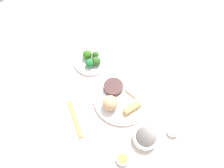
{
  "coord_description": "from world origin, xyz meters",
  "views": [
    {
      "loc": [
        -0.39,
        -0.34,
        1.05
      ],
      "look_at": [
        0.02,
        0.09,
        0.06
      ],
      "focal_mm": 36.02,
      "sensor_mm": 36.0,
      "label": 1
    }
  ],
  "objects_px": {
    "main_plate": "(122,99)",
    "sauce_ramekin_sweet_and_sour": "(173,131)",
    "broccoli_plate": "(91,62)",
    "sauce_ramekin_hot_mustard": "(123,159)",
    "chopsticks_pair": "(75,119)",
    "soy_sauce_bowl": "(146,138)"
  },
  "relations": [
    {
      "from": "sauce_ramekin_hot_mustard",
      "to": "sauce_ramekin_sweet_and_sour",
      "type": "distance_m",
      "value": 0.27
    },
    {
      "from": "sauce_ramekin_hot_mustard",
      "to": "soy_sauce_bowl",
      "type": "bearing_deg",
      "value": -2.71
    },
    {
      "from": "main_plate",
      "to": "sauce_ramekin_sweet_and_sour",
      "type": "bearing_deg",
      "value": -80.01
    },
    {
      "from": "main_plate",
      "to": "broccoli_plate",
      "type": "xyz_separation_m",
      "value": [
        0.04,
        0.29,
        -0.0
      ]
    },
    {
      "from": "soy_sauce_bowl",
      "to": "chopsticks_pair",
      "type": "xyz_separation_m",
      "value": [
        -0.17,
        0.3,
        -0.02
      ]
    },
    {
      "from": "main_plate",
      "to": "chopsticks_pair",
      "type": "bearing_deg",
      "value": 160.33
    },
    {
      "from": "main_plate",
      "to": "sauce_ramekin_hot_mustard",
      "type": "relative_size",
      "value": 5.04
    },
    {
      "from": "main_plate",
      "to": "sauce_ramekin_sweet_and_sour",
      "type": "relative_size",
      "value": 5.04
    },
    {
      "from": "sauce_ramekin_hot_mustard",
      "to": "chopsticks_pair",
      "type": "xyz_separation_m",
      "value": [
        -0.03,
        0.3,
        -0.01
      ]
    },
    {
      "from": "sauce_ramekin_hot_mustard",
      "to": "chopsticks_pair",
      "type": "relative_size",
      "value": 0.29
    },
    {
      "from": "broccoli_plate",
      "to": "sauce_ramekin_hot_mustard",
      "type": "bearing_deg",
      "value": -116.68
    },
    {
      "from": "main_plate",
      "to": "broccoli_plate",
      "type": "height_order",
      "value": "main_plate"
    },
    {
      "from": "sauce_ramekin_sweet_and_sour",
      "to": "chopsticks_pair",
      "type": "bearing_deg",
      "value": 128.05
    },
    {
      "from": "sauce_ramekin_sweet_and_sour",
      "to": "chopsticks_pair",
      "type": "xyz_separation_m",
      "value": [
        -0.29,
        0.37,
        -0.01
      ]
    },
    {
      "from": "broccoli_plate",
      "to": "sauce_ramekin_sweet_and_sour",
      "type": "xyz_separation_m",
      "value": [
        0.01,
        -0.57,
        0.0
      ]
    },
    {
      "from": "sauce_ramekin_hot_mustard",
      "to": "sauce_ramekin_sweet_and_sour",
      "type": "bearing_deg",
      "value": -15.9
    },
    {
      "from": "sauce_ramekin_hot_mustard",
      "to": "broccoli_plate",
      "type": "bearing_deg",
      "value": 63.32
    },
    {
      "from": "soy_sauce_bowl",
      "to": "sauce_ramekin_hot_mustard",
      "type": "height_order",
      "value": "soy_sauce_bowl"
    },
    {
      "from": "soy_sauce_bowl",
      "to": "sauce_ramekin_hot_mustard",
      "type": "distance_m",
      "value": 0.14
    },
    {
      "from": "broccoli_plate",
      "to": "soy_sauce_bowl",
      "type": "height_order",
      "value": "soy_sauce_bowl"
    },
    {
      "from": "broccoli_plate",
      "to": "sauce_ramekin_sweet_and_sour",
      "type": "bearing_deg",
      "value": -89.15
    },
    {
      "from": "broccoli_plate",
      "to": "main_plate",
      "type": "bearing_deg",
      "value": -98.19
    }
  ]
}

